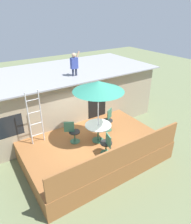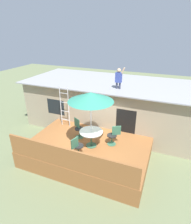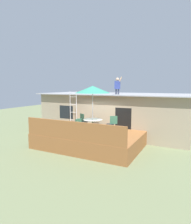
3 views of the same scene
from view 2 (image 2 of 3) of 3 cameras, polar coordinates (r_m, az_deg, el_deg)
ground_plane at (r=9.25m, az=-2.04°, el=-13.55°), size 40.00×40.00×0.00m
house at (r=11.50m, az=5.25°, el=2.41°), size 10.50×4.50×2.81m
deck at (r=9.01m, az=-2.07°, el=-11.54°), size 5.50×3.87×0.80m
deck_railing at (r=7.17m, az=-8.57°, el=-14.06°), size 5.40×0.08×0.90m
patio_table at (r=8.27m, az=-1.34°, el=-6.90°), size 1.04×1.04×0.74m
patio_umbrella at (r=7.52m, az=-1.47°, el=4.67°), size 1.90×1.90×2.54m
step_ladder at (r=9.90m, az=-9.44°, el=1.56°), size 0.52×0.04×2.20m
person_figure at (r=9.65m, az=7.18°, el=10.58°), size 0.47×0.20×1.11m
patio_chair_left at (r=9.06m, az=-5.24°, el=-4.98°), size 0.58×0.44×0.92m
patio_chair_right at (r=8.49m, az=5.53°, el=-7.15°), size 0.58×0.44×0.92m
patio_chair_near at (r=7.75m, az=-5.67°, el=-10.56°), size 0.44×0.61×0.92m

